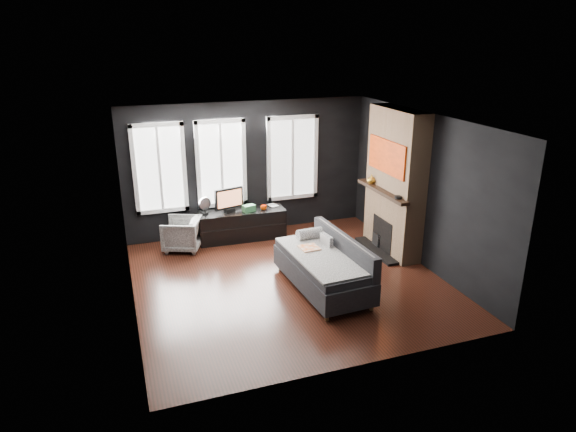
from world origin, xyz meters
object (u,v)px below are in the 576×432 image
object	(u,v)px
sofa	(323,264)
monitor	(229,198)
book	(269,201)
media_console	(242,225)
armchair	(182,232)
mantel_vase	(371,179)
mug	(264,207)

from	to	relation	value
sofa	monitor	distance (m)	2.77
monitor	book	bearing A→B (deg)	-12.75
media_console	monitor	xyz separation A→B (m)	(-0.23, 0.04, 0.57)
media_console	sofa	bearing A→B (deg)	-72.75
armchair	mantel_vase	world-z (taller)	mantel_vase
sofa	mug	distance (m)	2.46
book	mantel_vase	world-z (taller)	mantel_vase
media_console	book	distance (m)	0.74
armchair	mantel_vase	distance (m)	3.77
monitor	armchair	bearing A→B (deg)	175.90
mantel_vase	monitor	bearing A→B (deg)	156.86
book	media_console	bearing A→B (deg)	-173.80
sofa	mantel_vase	xyz separation A→B (m)	(1.61, 1.49, 0.88)
mantel_vase	mug	bearing A→B (deg)	153.00
monitor	mantel_vase	distance (m)	2.80
media_console	book	size ratio (longest dim) A/B	7.74
sofa	book	distance (m)	2.62
sofa	media_console	world-z (taller)	sofa
media_console	book	bearing A→B (deg)	8.03
mug	mantel_vase	size ratio (longest dim) A/B	0.69
media_console	book	world-z (taller)	book
mug	book	xyz separation A→B (m)	(0.17, 0.16, 0.05)
sofa	mug	world-z (taller)	sofa
armchair	monitor	xyz separation A→B (m)	(0.99, 0.19, 0.53)
armchair	book	size ratio (longest dim) A/B	3.06
mug	monitor	bearing A→B (deg)	168.78
book	monitor	bearing A→B (deg)	-177.95
armchair	mug	xyz separation A→B (m)	(1.66, 0.05, 0.31)
media_console	monitor	distance (m)	0.62
armchair	sofa	bearing A→B (deg)	60.64
sofa	mantel_vase	size ratio (longest dim) A/B	11.52
armchair	media_console	bearing A→B (deg)	118.93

